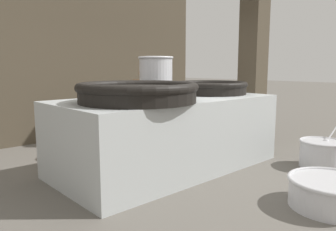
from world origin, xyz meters
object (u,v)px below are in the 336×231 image
object	(u,v)px
stock_pot	(156,75)
prep_bowl_meat	(331,192)
giant_wok_far	(211,87)
giant_wok_near	(138,92)
prep_bowl_vegetables	(322,152)
cook	(144,105)

from	to	relation	value
stock_pot	prep_bowl_meat	size ratio (longest dim) A/B	0.67
giant_wok_far	prep_bowl_meat	bearing A→B (deg)	-106.70
giant_wok_near	prep_bowl_vegetables	bearing A→B (deg)	-29.58
giant_wok_far	prep_bowl_vegetables	distance (m)	1.96
stock_pot	giant_wok_near	bearing A→B (deg)	-142.03
giant_wok_far	stock_pot	world-z (taller)	stock_pot
giant_wok_near	stock_pot	bearing A→B (deg)	37.97
cook	prep_bowl_meat	xyz separation A→B (m)	(-0.20, -3.44, -0.62)
giant_wok_far	prep_bowl_vegetables	size ratio (longest dim) A/B	1.42
giant_wok_near	stock_pot	world-z (taller)	stock_pot
stock_pot	cook	size ratio (longest dim) A/B	0.41
giant_wok_near	giant_wok_far	world-z (taller)	giant_wok_near
prep_bowl_vegetables	prep_bowl_meat	bearing A→B (deg)	-153.83
stock_pot	cook	distance (m)	0.94
giant_wok_far	cook	size ratio (longest dim) A/B	0.81
giant_wok_far	stock_pot	xyz separation A→B (m)	(-0.78, 0.49, 0.20)
cook	giant_wok_near	bearing A→B (deg)	36.67
cook	prep_bowl_vegetables	xyz separation A→B (m)	(1.17, -2.76, -0.58)
giant_wok_far	prep_bowl_meat	distance (m)	2.55
giant_wok_far	prep_bowl_meat	size ratio (longest dim) A/B	1.32
prep_bowl_vegetables	cook	bearing A→B (deg)	113.03
giant_wok_far	stock_pot	bearing A→B (deg)	147.88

